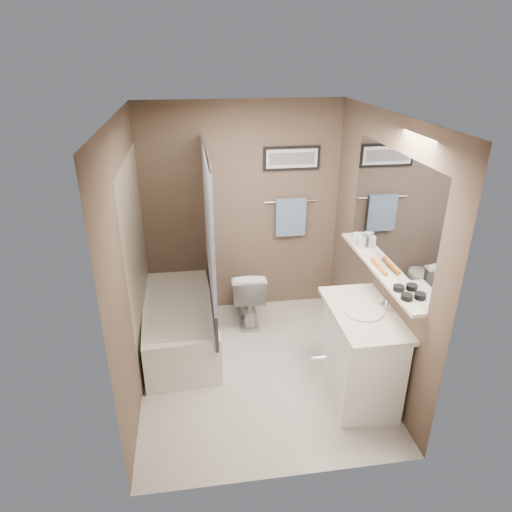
{
  "coord_description": "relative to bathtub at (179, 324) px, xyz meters",
  "views": [
    {
      "loc": [
        -0.55,
        -3.56,
        2.87
      ],
      "look_at": [
        0.0,
        0.15,
        1.15
      ],
      "focal_mm": 32.0,
      "sensor_mm": 36.0,
      "label": 1
    }
  ],
  "objects": [
    {
      "name": "ground",
      "position": [
        0.75,
        -0.53,
        -0.25
      ],
      "size": [
        2.5,
        2.5,
        0.0
      ],
      "primitive_type": "plane",
      "color": "beige",
      "rests_on": "ground"
    },
    {
      "name": "ceiling",
      "position": [
        0.75,
        -0.53,
        2.13
      ],
      "size": [
        2.2,
        2.5,
        0.04
      ],
      "primitive_type": "cube",
      "color": "silver",
      "rests_on": "wall_back"
    },
    {
      "name": "wall_back",
      "position": [
        0.75,
        0.7,
        0.95
      ],
      "size": [
        2.2,
        0.04,
        2.4
      ],
      "primitive_type": "cube",
      "color": "brown",
      "rests_on": "ground"
    },
    {
      "name": "wall_front",
      "position": [
        0.75,
        -1.76,
        0.95
      ],
      "size": [
        2.2,
        0.04,
        2.4
      ],
      "primitive_type": "cube",
      "color": "brown",
      "rests_on": "ground"
    },
    {
      "name": "wall_left",
      "position": [
        -0.33,
        -0.53,
        0.95
      ],
      "size": [
        0.04,
        2.5,
        2.4
      ],
      "primitive_type": "cube",
      "color": "brown",
      "rests_on": "ground"
    },
    {
      "name": "wall_right",
      "position": [
        1.83,
        -0.53,
        0.95
      ],
      "size": [
        0.04,
        2.5,
        2.4
      ],
      "primitive_type": "cube",
      "color": "brown",
      "rests_on": "ground"
    },
    {
      "name": "tile_surround",
      "position": [
        -0.34,
        -0.03,
        0.75
      ],
      "size": [
        0.02,
        1.55,
        2.0
      ],
      "primitive_type": "cube",
      "color": "tan",
      "rests_on": "wall_left"
    },
    {
      "name": "curtain_rod",
      "position": [
        0.35,
        -0.03,
        1.8
      ],
      "size": [
        0.02,
        1.55,
        0.02
      ],
      "primitive_type": "cylinder",
      "rotation": [
        1.57,
        0.0,
        0.0
      ],
      "color": "silver",
      "rests_on": "wall_left"
    },
    {
      "name": "curtain_upper",
      "position": [
        0.35,
        -0.03,
        1.15
      ],
      "size": [
        0.03,
        1.45,
        1.28
      ],
      "primitive_type": "cube",
      "color": "white",
      "rests_on": "curtain_rod"
    },
    {
      "name": "curtain_lower",
      "position": [
        0.35,
        -0.03,
        0.33
      ],
      "size": [
        0.03,
        1.45,
        0.36
      ],
      "primitive_type": "cube",
      "color": "#2C284B",
      "rests_on": "curtain_rod"
    },
    {
      "name": "mirror",
      "position": [
        1.84,
        -0.68,
        1.37
      ],
      "size": [
        0.02,
        1.6,
        1.0
      ],
      "primitive_type": "cube",
      "color": "silver",
      "rests_on": "wall_right"
    },
    {
      "name": "shelf",
      "position": [
        1.79,
        -0.68,
        0.85
      ],
      "size": [
        0.12,
        1.6,
        0.03
      ],
      "primitive_type": "cube",
      "color": "silver",
      "rests_on": "wall_right"
    },
    {
      "name": "towel_bar",
      "position": [
        1.3,
        0.68,
        1.05
      ],
      "size": [
        0.6,
        0.02,
        0.02
      ],
      "primitive_type": "cylinder",
      "rotation": [
        0.0,
        1.57,
        0.0
      ],
      "color": "silver",
      "rests_on": "wall_back"
    },
    {
      "name": "towel",
      "position": [
        1.3,
        0.66,
        0.87
      ],
      "size": [
        0.34,
        0.05,
        0.44
      ],
      "primitive_type": "cube",
      "color": "#95B8D9",
      "rests_on": "towel_bar"
    },
    {
      "name": "art_frame",
      "position": [
        1.3,
        0.7,
        1.53
      ],
      "size": [
        0.62,
        0.02,
        0.26
      ],
      "primitive_type": "cube",
      "color": "black",
      "rests_on": "wall_back"
    },
    {
      "name": "art_mat",
      "position": [
        1.3,
        0.68,
        1.53
      ],
      "size": [
        0.56,
        0.0,
        0.2
      ],
      "primitive_type": "cube",
      "color": "white",
      "rests_on": "art_frame"
    },
    {
      "name": "art_image",
      "position": [
        1.3,
        0.68,
        1.53
      ],
      "size": [
        0.5,
        0.0,
        0.13
      ],
      "primitive_type": "cube",
      "color": "#595959",
      "rests_on": "art_mat"
    },
    {
      "name": "door",
      "position": [
        1.3,
        -1.78,
        0.75
      ],
      "size": [
        0.8,
        0.02,
        2.0
      ],
      "primitive_type": "cube",
      "color": "silver",
      "rests_on": "wall_front"
    },
    {
      "name": "door_handle",
      "position": [
        0.97,
        -1.72,
        0.75
      ],
      "size": [
        0.1,
        0.02,
        0.02
      ],
      "primitive_type": "cylinder",
      "rotation": [
        0.0,
        1.57,
        0.0
      ],
      "color": "silver",
      "rests_on": "door"
    },
    {
      "name": "bathtub",
      "position": [
        0.0,
        0.0,
        0.0
      ],
      "size": [
        0.78,
        1.54,
        0.5
      ],
      "primitive_type": "cube",
      "rotation": [
        0.0,
        0.0,
        0.05
      ],
      "color": "white",
      "rests_on": "ground"
    },
    {
      "name": "tub_rim",
      "position": [
        -0.0,
        0.0,
        0.25
      ],
      "size": [
        0.56,
        1.36,
        0.02
      ],
      "primitive_type": "cube",
      "color": "silver",
      "rests_on": "bathtub"
    },
    {
      "name": "toilet",
      "position": [
        0.76,
        0.37,
        0.08
      ],
      "size": [
        0.4,
        0.67,
        0.67
      ],
      "primitive_type": "imported",
      "rotation": [
        0.0,
        0.0,
        3.1
      ],
      "color": "silver",
      "rests_on": "ground"
    },
    {
      "name": "vanity",
      "position": [
        1.6,
        -0.96,
        0.15
      ],
      "size": [
        0.57,
        0.94,
        0.8
      ],
      "primitive_type": "cube",
      "rotation": [
        0.0,
        0.0,
        -0.08
      ],
      "color": "white",
      "rests_on": "ground"
    },
    {
      "name": "countertop",
      "position": [
        1.59,
        -0.96,
        0.57
      ],
      "size": [
        0.54,
        0.96,
        0.04
      ],
      "primitive_type": "cube",
      "color": "silver",
      "rests_on": "vanity"
    },
    {
      "name": "sink_basin",
      "position": [
        1.58,
        -0.96,
        0.6
      ],
      "size": [
        0.34,
        0.34,
        0.01
      ],
      "primitive_type": "cylinder",
      "color": "silver",
      "rests_on": "countertop"
    },
    {
      "name": "faucet_spout",
      "position": [
        1.78,
        -0.96,
        0.64
      ],
      "size": [
        0.02,
        0.02,
        0.1
      ],
      "primitive_type": "cylinder",
      "color": "silver",
      "rests_on": "countertop"
    },
    {
      "name": "faucet_knob",
      "position": [
        1.78,
        -0.86,
        0.62
      ],
      "size": [
        0.05,
        0.05,
        0.05
      ],
      "primitive_type": "sphere",
      "color": "silver",
      "rests_on": "countertop"
    },
    {
      "name": "candle_bowl_near",
      "position": [
        1.79,
        -1.26,
        0.89
      ],
      "size": [
        0.09,
        0.09,
        0.04
      ],
      "primitive_type": "cylinder",
      "color": "black",
      "rests_on": "shelf"
    },
    {
      "name": "candle_bowl_far",
      "position": [
        1.79,
        -1.12,
        0.89
      ],
      "size": [
        0.09,
        0.09,
        0.04
      ],
      "primitive_type": "cylinder",
      "color": "black",
      "rests_on": "shelf"
    },
    {
      "name": "hair_brush_front",
      "position": [
        1.79,
        -0.77,
        0.89
      ],
      "size": [
        0.05,
        0.22,
        0.04
      ],
      "primitive_type": "cylinder",
      "rotation": [
        1.57,
        0.0,
        -0.03
      ],
      "color": "orange",
      "rests_on": "shelf"
    },
    {
      "name": "hair_brush_back",
      "position": [
        1.79,
        -0.67,
        0.89
      ],
      "size": [
        0.05,
        0.22,
        0.04
      ],
      "primitive_type": "cylinder",
      "rotation": [
        1.57,
        0.0,
        0.03
      ],
      "color": "#D35E1D",
      "rests_on": "shelf"
    },
    {
      "name": "pink_comb",
      "position": [
        1.79,
        -0.49,
        0.87
      ],
      "size": [
        0.05,
        0.16,
        0.01
      ],
      "primitive_type": "cube",
      "rotation": [
        0.0,
        0.0,
        0.13
      ],
      "color": "pink",
      "rests_on": "shelf"
    },
    {
      "name": "glass_jar",
      "position": [
        1.79,
        -0.14,
        0.92
      ],
      "size": [
        0.08,
        0.08,
        0.1
      ],
      "primitive_type": "cylinder",
      "color": "white",
      "rests_on": "shelf"
    },
    {
      "name": "soap_bottle",
      "position": [
        1.79,
        -0.25,
        0.94
      ],
      "size": [
        0.08,
        0.08,
        0.15
      ],
      "primitive_type": "imported",
      "rotation": [
        0.0,
        0.0,
        0.13
      ],
      "color": "#999999",
      "rests_on": "shelf"
    }
  ]
}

